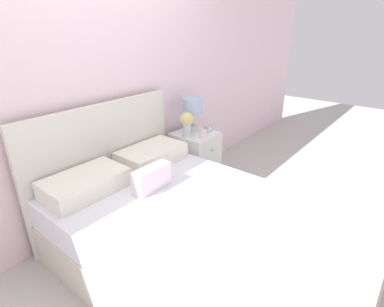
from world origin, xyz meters
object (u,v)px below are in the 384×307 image
bed (192,235)px  teacup (203,134)px  alarm_clock (208,129)px  table_lamp (193,108)px  flower_vase (187,122)px  nightstand (195,159)px

bed → teacup: (0.96, 0.63, 0.36)m
alarm_clock → table_lamp: bearing=115.3°
table_lamp → flower_vase: bearing=-156.8°
nightstand → teacup: teacup is taller
flower_vase → teacup: (0.10, -0.13, -0.13)m
bed → flower_vase: (0.85, 0.76, 0.48)m
alarm_clock → teacup: bearing=-160.3°
table_lamp → flower_vase: table_lamp is taller
table_lamp → teacup: (-0.09, -0.21, -0.22)m
flower_vase → alarm_clock: flower_vase is taller
bed → flower_vase: size_ratio=8.35×
teacup → alarm_clock: size_ratio=1.18×
bed → teacup: size_ratio=21.08×
nightstand → teacup: 0.36m
nightstand → alarm_clock: size_ratio=7.10×
bed → teacup: bearing=33.2°
nightstand → alarm_clock: alarm_clock is taller
flower_vase → alarm_clock: 0.30m
bed → table_lamp: (1.04, 0.84, 0.58)m
alarm_clock → flower_vase: bearing=164.2°
teacup → alarm_clock: (0.16, 0.06, 0.00)m
bed → alarm_clock: bearing=31.5°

